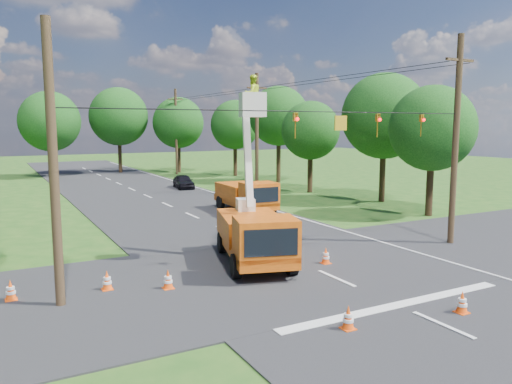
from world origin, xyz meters
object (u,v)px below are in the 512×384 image
tree_right_b (384,116)px  tree_right_c (311,131)px  second_truck (247,195)px  traffic_cone_1 (462,302)px  pole_right_near (456,139)px  tree_far_c (178,123)px  tree_far_a (50,121)px  traffic_cone_0 (348,318)px  tree_far_b (119,117)px  pole_left (53,166)px  traffic_cone_5 (107,281)px  pole_right_far (176,131)px  traffic_cone_4 (168,280)px  traffic_cone_7 (251,204)px  tree_right_e (235,125)px  pole_right_mid (257,133)px  ground_worker (244,240)px  traffic_cone_8 (326,256)px  tree_right_d (279,116)px  distant_car (183,181)px  traffic_cone_3 (244,217)px  bucket_truck (255,226)px  traffic_cone_2 (280,231)px  tree_right_a (432,128)px  traffic_cone_6 (11,290)px

tree_right_b → tree_right_c: tree_right_b is taller
second_truck → traffic_cone_1: 19.39m
second_truck → tree_right_c: tree_right_c is taller
pole_right_near → tree_far_c: 42.02m
second_truck → tree_far_a: (-8.74, 30.37, 5.05)m
traffic_cone_0 → tree_far_b: tree_far_b is taller
pole_left → traffic_cone_5: bearing=26.3°
tree_far_b → pole_right_far: bearing=-42.3°
traffic_cone_4 → traffic_cone_7: 17.28m
tree_far_c → second_truck: bearing=-101.1°
second_truck → tree_right_e: size_ratio=0.69×
traffic_cone_4 → pole_right_mid: pole_right_mid is taller
ground_worker → pole_right_near: 11.34m
ground_worker → traffic_cone_8: 3.54m
traffic_cone_1 → traffic_cone_8: bearing=93.5°
pole_right_mid → tree_right_d: bearing=48.0°
pole_right_near → distant_car: bearing=98.6°
ground_worker → pole_right_mid: bearing=27.4°
traffic_cone_0 → traffic_cone_7: 20.80m
pole_right_near → traffic_cone_3: bearing=124.7°
ground_worker → pole_right_mid: (10.30, 17.86, 4.24)m
traffic_cone_0 → tree_right_d: tree_right_d is taller
tree_right_d → second_truck: bearing=-127.6°
pole_right_mid → pole_right_far: size_ratio=1.00×
traffic_cone_1 → tree_right_b: 23.89m
tree_right_b → tree_right_c: (-1.80, 7.00, -1.12)m
bucket_truck → traffic_cone_4: size_ratio=11.00×
tree_right_b → tree_right_d: bearing=90.8°
tree_right_b → tree_far_b: bearing=110.0°
traffic_cone_2 → traffic_cone_4: bearing=-146.2°
pole_left → traffic_cone_4: bearing=-1.5°
tree_right_c → tree_right_e: tree_right_e is taller
tree_far_b → tree_right_c: bearing=-68.6°
tree_right_a → tree_right_b: (1.50, 6.00, 0.87)m
traffic_cone_7 → tree_far_b: size_ratio=0.07×
traffic_cone_4 → tree_far_c: tree_far_c is taller
bucket_truck → pole_right_far: 40.17m
traffic_cone_8 → tree_far_a: bearing=97.8°
traffic_cone_1 → tree_far_b: 52.03m
pole_right_mid → tree_right_c: 4.81m
traffic_cone_6 → tree_far_a: tree_far_a is taller
bucket_truck → second_truck: size_ratio=1.31×
traffic_cone_0 → pole_left: bearing=139.4°
traffic_cone_6 → tree_far_c: size_ratio=0.08×
second_truck → traffic_cone_1: second_truck is taller
pole_left → tree_right_b: 27.35m
tree_right_e → tree_far_b: bearing=137.2°
traffic_cone_0 → tree_right_c: 29.91m
traffic_cone_0 → pole_right_mid: 28.59m
traffic_cone_0 → tree_far_b: 51.63m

